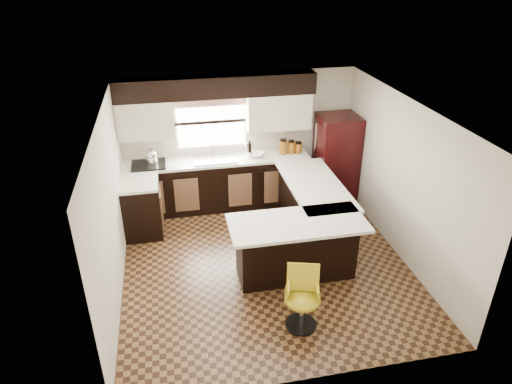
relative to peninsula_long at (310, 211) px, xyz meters
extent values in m
plane|color=#49301A|center=(-0.90, -0.62, -0.45)|extent=(4.40, 4.40, 0.00)
plane|color=silver|center=(-0.90, -0.62, 1.95)|extent=(4.40, 4.40, 0.00)
plane|color=beige|center=(-0.90, 1.58, 0.75)|extent=(4.40, 0.00, 4.40)
plane|color=beige|center=(-0.90, -2.83, 0.75)|extent=(4.40, 0.00, 4.40)
plane|color=beige|center=(-3.00, -0.62, 0.75)|extent=(0.00, 4.40, 4.40)
plane|color=beige|center=(1.20, -0.62, 0.75)|extent=(0.00, 4.40, 4.40)
cube|color=black|center=(-1.35, 1.28, 0.00)|extent=(3.30, 0.60, 0.90)
cube|color=black|center=(-2.70, 0.62, 0.00)|extent=(0.60, 0.70, 0.90)
cube|color=silver|center=(-1.35, 1.28, 0.47)|extent=(3.30, 0.60, 0.04)
cube|color=silver|center=(-2.70, 0.62, 0.47)|extent=(0.60, 0.70, 0.04)
cube|color=black|center=(-1.30, 1.40, 1.77)|extent=(3.40, 0.35, 0.36)
cube|color=beige|center=(-2.52, 1.40, 1.27)|extent=(0.94, 0.35, 0.64)
cube|color=beige|center=(-0.22, 1.40, 1.27)|extent=(1.14, 0.35, 0.64)
cube|color=white|center=(-1.40, 1.56, 1.10)|extent=(1.20, 0.02, 0.90)
cube|color=#D19B93|center=(-1.40, 1.52, 1.49)|extent=(1.30, 0.06, 0.18)
cube|color=#B2B2B7|center=(-1.40, 1.25, 0.51)|extent=(0.75, 0.45, 0.03)
cube|color=black|center=(-0.35, 0.99, -0.02)|extent=(0.58, 0.03, 0.78)
cube|color=black|center=(-2.55, 1.25, 0.51)|extent=(0.58, 0.50, 0.02)
cube|color=black|center=(0.00, 0.00, 0.00)|extent=(0.60, 1.95, 0.90)
cube|color=black|center=(-0.53, -0.97, 0.00)|extent=(1.65, 0.60, 0.90)
cube|color=silver|center=(0.05, 0.00, 0.47)|extent=(0.84, 1.95, 0.04)
cube|color=silver|center=(-0.55, -1.06, 0.47)|extent=(1.89, 0.84, 0.04)
cube|color=black|center=(0.83, 1.13, 0.38)|extent=(0.71, 0.68, 1.65)
cylinder|color=silver|center=(-0.77, 1.28, 0.63)|extent=(0.15, 0.15, 0.27)
imported|color=white|center=(-0.65, 1.28, 0.53)|extent=(0.36, 0.36, 0.07)
cylinder|color=brown|center=(-0.14, 1.30, 0.62)|extent=(0.14, 0.14, 0.25)
cylinder|color=brown|center=(0.01, 1.30, 0.60)|extent=(0.13, 0.13, 0.21)
cylinder|color=brown|center=(0.15, 1.30, 0.58)|extent=(0.13, 0.13, 0.18)
camera|label=1|loc=(-2.16, -6.16, 3.74)|focal=32.00mm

